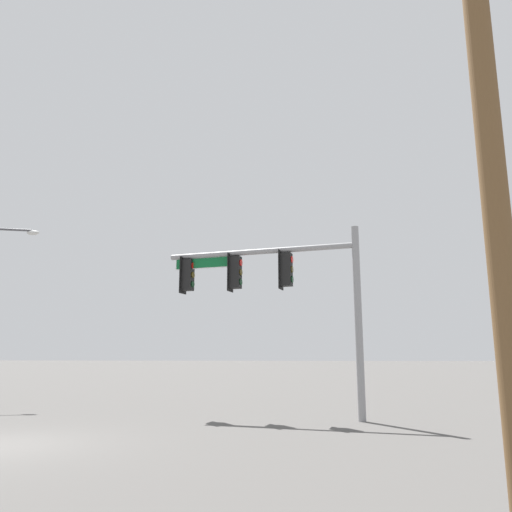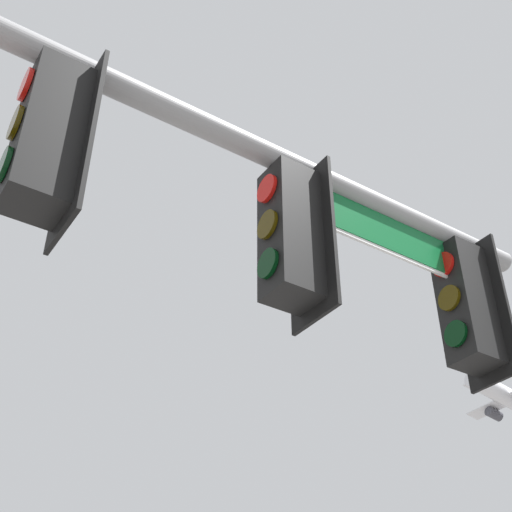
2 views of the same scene
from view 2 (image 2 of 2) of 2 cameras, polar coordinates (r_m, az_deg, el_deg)
The scene contains 1 object.
signal_pole_near at distance 4.36m, azimuth -11.92°, elevation 3.77°, with size 6.53×1.57×5.98m.
Camera 2 is at (-7.40, -8.83, 1.67)m, focal length 50.00 mm.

